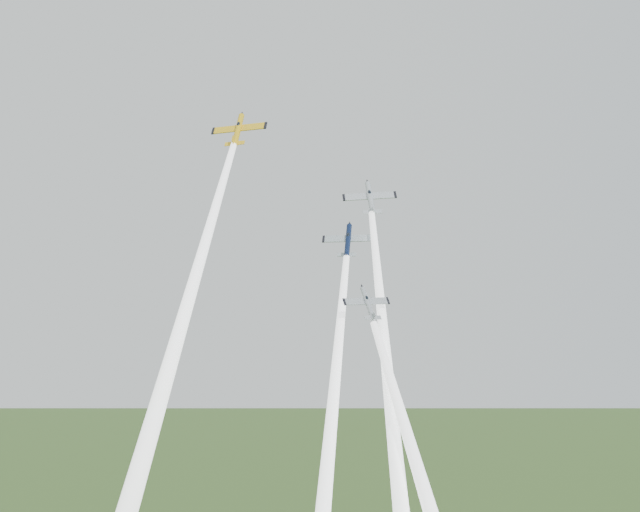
{
  "coord_description": "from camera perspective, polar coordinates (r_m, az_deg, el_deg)",
  "views": [
    {
      "loc": [
        -2.11,
        -116.61,
        79.84
      ],
      "look_at": [
        0.0,
        -6.0,
        92.0
      ],
      "focal_mm": 45.0,
      "sensor_mm": 36.0,
      "label": 1
    }
  ],
  "objects": [
    {
      "name": "plane_yellow",
      "position": [
        122.29,
        -5.85,
        8.91
      ],
      "size": [
        9.59,
        7.97,
        8.21
      ],
      "primitive_type": null,
      "rotation": [
        0.97,
        -0.04,
        -0.24
      ],
      "color": "yellow"
    },
    {
      "name": "smoke_trail_yellow",
      "position": [
        98.51,
        -9.92,
        -5.14
      ],
      "size": [
        12.02,
        39.61,
        56.53
      ],
      "primitive_type": null,
      "rotation": [
        -0.61,
        0.0,
        -0.24
      ],
      "color": "white"
    },
    {
      "name": "plane_navy",
      "position": [
        118.74,
        2.01,
        1.11
      ],
      "size": [
        8.69,
        6.77,
        7.13
      ],
      "primitive_type": null,
      "rotation": [
        0.97,
        -0.0,
        -0.18
      ],
      "color": "#0C1838"
    },
    {
      "name": "smoke_trail_navy",
      "position": [
        98.29,
        0.5,
        -14.94
      ],
      "size": [
        9.63,
        39.81,
        56.28
      ],
      "primitive_type": null,
      "rotation": [
        -0.61,
        0.0,
        -0.18
      ],
      "color": "white"
    },
    {
      "name": "plane_silver_right",
      "position": [
        123.72,
        3.59,
        4.14
      ],
      "size": [
        8.97,
        6.06,
        8.12
      ],
      "primitive_type": null,
      "rotation": [
        0.97,
        -0.07,
        0.03
      ],
      "color": "silver"
    },
    {
      "name": "smoke_trail_silver_right",
      "position": [
        99.4,
        5.27,
        -12.62
      ],
      "size": [
        3.96,
        44.65,
        62.91
      ],
      "primitive_type": null,
      "rotation": [
        -0.61,
        0.0,
        0.03
      ],
      "color": "white"
    },
    {
      "name": "plane_silver_low",
      "position": [
        106.8,
        3.41,
        -3.38
      ],
      "size": [
        8.04,
        6.55,
        6.32
      ],
      "primitive_type": null,
      "rotation": [
        0.97,
        -0.04,
        0.35
      ],
      "color": "#AAB0B9"
    }
  ]
}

